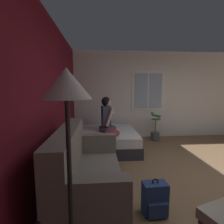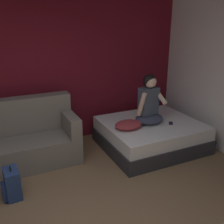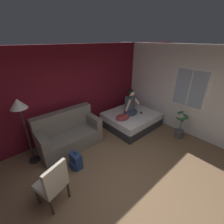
% 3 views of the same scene
% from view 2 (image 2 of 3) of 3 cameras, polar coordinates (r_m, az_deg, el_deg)
% --- Properties ---
extents(wall_back_accent, '(10.98, 0.16, 2.70)m').
position_cam_2_polar(wall_back_accent, '(4.83, -18.44, 8.02)').
color(wall_back_accent, maroon).
rests_on(wall_back_accent, ground).
extents(bed, '(1.71, 1.52, 0.48)m').
position_cam_2_polar(bed, '(4.87, 8.35, -4.85)').
color(bed, '#2D2D33').
rests_on(bed, ground).
extents(couch, '(1.70, 0.83, 1.04)m').
position_cam_2_polar(couch, '(4.47, -18.80, -5.82)').
color(couch, slate).
rests_on(couch, ground).
extents(person_seated, '(0.58, 0.51, 0.88)m').
position_cam_2_polar(person_seated, '(4.64, 8.10, 1.83)').
color(person_seated, '#383D51').
rests_on(person_seated, bed).
extents(backpack, '(0.25, 0.31, 0.46)m').
position_cam_2_polar(backpack, '(3.78, -21.01, -14.46)').
color(backpack, navy).
rests_on(backpack, ground).
extents(throw_pillow, '(0.49, 0.38, 0.14)m').
position_cam_2_polar(throw_pillow, '(4.43, 3.58, -2.79)').
color(throw_pillow, '#993338').
rests_on(throw_pillow, bed).
extents(cell_phone, '(0.14, 0.15, 0.01)m').
position_cam_2_polar(cell_phone, '(4.78, 12.68, -2.40)').
color(cell_phone, black).
rests_on(cell_phone, bed).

